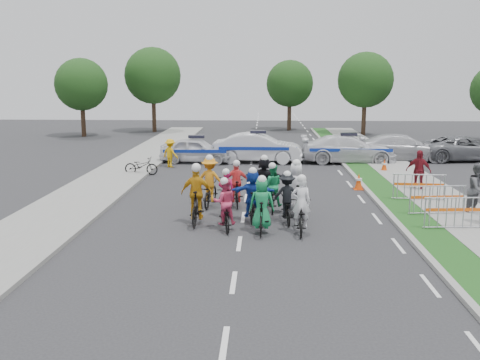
{
  "coord_description": "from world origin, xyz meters",
  "views": [
    {
      "loc": [
        0.68,
        -14.97,
        4.8
      ],
      "look_at": [
        -0.16,
        4.14,
        1.1
      ],
      "focal_mm": 40.0,
      "sensor_mm": 36.0,
      "label": 1
    }
  ],
  "objects_px": {
    "rider_2": "(225,210)",
    "rider_6": "(226,201)",
    "civilian_suv": "(465,148)",
    "rider_11": "(264,183)",
    "police_car_2": "(348,149)",
    "rider_3": "(197,201)",
    "tree_3": "(153,76)",
    "spectator_2": "(418,171)",
    "rider_10": "(210,186)",
    "barrier_2": "(419,188)",
    "tree_1": "(365,80)",
    "rider_9": "(237,188)",
    "rider_0": "(301,213)",
    "rider_1": "(262,211)",
    "spectator_1": "(478,189)",
    "marshal_hiviz": "(170,153)",
    "police_car_1": "(258,148)",
    "rider_8": "(272,193)",
    "tree_4": "(290,84)",
    "police_car_0": "(197,150)",
    "civilian_sedan": "(402,148)",
    "rider_7": "(296,194)",
    "barrier_0": "(455,215)",
    "tree_0": "(81,85)",
    "barrier_1": "(437,201)",
    "cone_0": "(359,182)",
    "rider_4": "(287,202)",
    "cone_1": "(384,166)",
    "parked_bike": "(141,166)",
    "rider_5": "(253,199)"
  },
  "relations": [
    {
      "from": "barrier_0",
      "to": "rider_11",
      "type": "bearing_deg",
      "value": 148.83
    },
    {
      "from": "police_car_1",
      "to": "cone_1",
      "type": "height_order",
      "value": "police_car_1"
    },
    {
      "from": "rider_2",
      "to": "civilian_sedan",
      "type": "relative_size",
      "value": 0.33
    },
    {
      "from": "rider_11",
      "to": "police_car_2",
      "type": "xyz_separation_m",
      "value": [
        4.76,
        10.09,
        -0.02
      ]
    },
    {
      "from": "parked_bike",
      "to": "rider_9",
      "type": "bearing_deg",
      "value": -135.59
    },
    {
      "from": "civilian_sedan",
      "to": "police_car_2",
      "type": "bearing_deg",
      "value": 108.41
    },
    {
      "from": "cone_1",
      "to": "civilian_suv",
      "type": "bearing_deg",
      "value": 37.35
    },
    {
      "from": "tree_1",
      "to": "cone_0",
      "type": "bearing_deg",
      "value": -100.73
    },
    {
      "from": "rider_10",
      "to": "barrier_2",
      "type": "xyz_separation_m",
      "value": [
        8.02,
        0.9,
        -0.2
      ]
    },
    {
      "from": "rider_7",
      "to": "barrier_0",
      "type": "xyz_separation_m",
      "value": [
        4.87,
        -1.84,
        -0.22
      ]
    },
    {
      "from": "rider_5",
      "to": "barrier_2",
      "type": "bearing_deg",
      "value": -152.13
    },
    {
      "from": "tree_1",
      "to": "rider_9",
      "type": "bearing_deg",
      "value": -110.11
    },
    {
      "from": "spectator_1",
      "to": "marshal_hiviz",
      "type": "distance_m",
      "value": 15.84
    },
    {
      "from": "rider_4",
      "to": "civilian_sedan",
      "type": "bearing_deg",
      "value": -121.54
    },
    {
      "from": "rider_3",
      "to": "cone_1",
      "type": "xyz_separation_m",
      "value": [
        8.33,
        10.04,
        -0.44
      ]
    },
    {
      "from": "rider_8",
      "to": "tree_4",
      "type": "distance_m",
      "value": 30.26
    },
    {
      "from": "rider_2",
      "to": "civilian_suv",
      "type": "height_order",
      "value": "rider_2"
    },
    {
      "from": "rider_1",
      "to": "barrier_0",
      "type": "distance_m",
      "value": 6.07
    },
    {
      "from": "cone_0",
      "to": "tree_4",
      "type": "relative_size",
      "value": 0.11
    },
    {
      "from": "rider_7",
      "to": "spectator_1",
      "type": "bearing_deg",
      "value": 174.56
    },
    {
      "from": "rider_2",
      "to": "tree_3",
      "type": "xyz_separation_m",
      "value": [
        -8.46,
        30.52,
        4.25
      ]
    },
    {
      "from": "rider_2",
      "to": "spectator_2",
      "type": "distance_m",
      "value": 9.84
    },
    {
      "from": "parked_bike",
      "to": "rider_11",
      "type": "bearing_deg",
      "value": -127.75
    },
    {
      "from": "civilian_suv",
      "to": "rider_7",
      "type": "bearing_deg",
      "value": 136.25
    },
    {
      "from": "rider_2",
      "to": "police_car_1",
      "type": "bearing_deg",
      "value": -105.55
    },
    {
      "from": "rider_9",
      "to": "tree_0",
      "type": "bearing_deg",
      "value": -64.86
    },
    {
      "from": "rider_0",
      "to": "cone_1",
      "type": "distance_m",
      "value": 11.99
    },
    {
      "from": "civilian_suv",
      "to": "rider_10",
      "type": "bearing_deg",
      "value": 125.92
    },
    {
      "from": "rider_9",
      "to": "tree_3",
      "type": "xyz_separation_m",
      "value": [
        -8.69,
        27.42,
        4.2
      ]
    },
    {
      "from": "rider_3",
      "to": "spectator_2",
      "type": "bearing_deg",
      "value": -146.19
    },
    {
      "from": "barrier_1",
      "to": "civilian_suv",
      "type": "bearing_deg",
      "value": 66.47
    },
    {
      "from": "rider_3",
      "to": "tree_3",
      "type": "xyz_separation_m",
      "value": [
        -7.51,
        29.9,
        4.1
      ]
    },
    {
      "from": "tree_4",
      "to": "spectator_1",
      "type": "bearing_deg",
      "value": -80.32
    },
    {
      "from": "police_car_1",
      "to": "tree_3",
      "type": "relative_size",
      "value": 0.68
    },
    {
      "from": "civilian_suv",
      "to": "barrier_0",
      "type": "height_order",
      "value": "civilian_suv"
    },
    {
      "from": "rider_2",
      "to": "rider_6",
      "type": "relative_size",
      "value": 1.0
    },
    {
      "from": "rider_0",
      "to": "rider_7",
      "type": "distance_m",
      "value": 2.15
    },
    {
      "from": "rider_1",
      "to": "police_car_0",
      "type": "distance_m",
      "value": 14.36
    },
    {
      "from": "spectator_2",
      "to": "tree_4",
      "type": "xyz_separation_m",
      "value": [
        -4.23,
        26.47,
        3.29
      ]
    },
    {
      "from": "police_car_0",
      "to": "civilian_sedan",
      "type": "xyz_separation_m",
      "value": [
        11.83,
        1.19,
        0.06
      ]
    },
    {
      "from": "spectator_1",
      "to": "tree_0",
      "type": "height_order",
      "value": "tree_0"
    },
    {
      "from": "rider_0",
      "to": "rider_1",
      "type": "height_order",
      "value": "rider_0"
    },
    {
      "from": "rider_0",
      "to": "rider_1",
      "type": "xyz_separation_m",
      "value": [
        -1.22,
        -0.11,
        0.1
      ]
    },
    {
      "from": "civilian_suv",
      "to": "tree_4",
      "type": "distance_m",
      "value": 20.27
    },
    {
      "from": "civilian_sedan",
      "to": "marshal_hiviz",
      "type": "distance_m",
      "value": 13.36
    },
    {
      "from": "police_car_0",
      "to": "rider_11",
      "type": "bearing_deg",
      "value": -152.82
    },
    {
      "from": "rider_4",
      "to": "rider_5",
      "type": "distance_m",
      "value": 1.14
    },
    {
      "from": "rider_0",
      "to": "spectator_1",
      "type": "distance_m",
      "value": 6.76
    },
    {
      "from": "rider_10",
      "to": "civilian_suv",
      "type": "height_order",
      "value": "rider_10"
    },
    {
      "from": "barrier_1",
      "to": "cone_0",
      "type": "bearing_deg",
      "value": 112.56
    }
  ]
}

